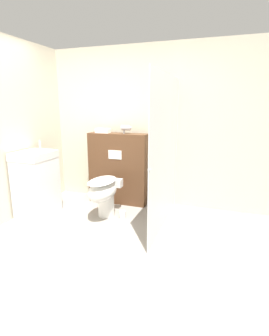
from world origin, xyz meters
TOP-DOWN VIEW (x-y plane):
  - ground_plane at (0.00, 0.00)m, footprint 12.00×12.00m
  - wall_back at (0.00, 1.87)m, footprint 8.00×0.06m
  - partition_panel at (-0.14, 1.66)m, footprint 0.97×0.26m
  - shower_glass at (0.76, 1.06)m, footprint 0.04×1.55m
  - toilet at (-0.10, 1.01)m, footprint 0.35×0.68m
  - sink_vanity at (-1.08, 0.79)m, footprint 0.46×0.55m
  - hair_drier at (0.00, 1.66)m, footprint 0.17×0.08m
  - folded_towel at (-0.39, 1.64)m, footprint 0.22×0.14m
  - spare_toilet_roll at (0.17, 1.05)m, footprint 0.09×0.09m

SIDE VIEW (x-z plane):
  - ground_plane at x=0.00m, z-range 0.00..0.00m
  - spare_toilet_roll at x=0.17m, z-range 0.00..0.11m
  - toilet at x=-0.10m, z-range 0.08..0.66m
  - sink_vanity at x=-1.08m, z-range -0.07..1.02m
  - partition_panel at x=-0.14m, z-range 0.00..1.16m
  - shower_glass at x=0.76m, z-range 0.00..1.97m
  - folded_towel at x=-0.39m, z-range 1.16..1.23m
  - hair_drier at x=0.00m, z-range 1.18..1.31m
  - wall_back at x=0.00m, z-range 0.00..2.50m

